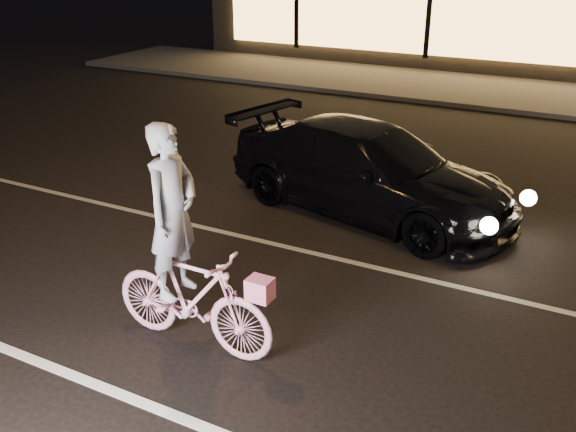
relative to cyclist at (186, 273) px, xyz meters
The scene contains 5 objects.
ground 2.61m from the cyclist, 11.76° to the left, with size 90.00×90.00×0.00m, color black.
lane_stripe_far 3.58m from the cyclist, 46.00° to the left, with size 60.00×0.10×0.01m, color gray.
sidewalk 13.74m from the cyclist, 79.85° to the left, with size 30.00×4.00×0.12m, color #383533.
cyclist is the anchor object (origin of this frame).
sedan 4.24m from the cyclist, 85.32° to the left, with size 4.99×2.92×1.36m.
Camera 1 is at (1.14, -5.06, 3.95)m, focal length 40.00 mm.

